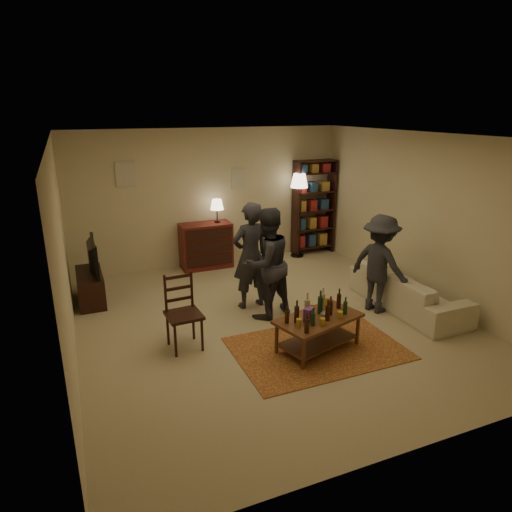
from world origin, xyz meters
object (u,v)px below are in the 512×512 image
bookshelf (314,206)px  person_by_sofa (380,264)px  sofa (408,290)px  person_right (267,264)px  dining_chair (182,309)px  tv_stand (90,280)px  dresser (206,244)px  floor_lamp (299,187)px  person_left (250,256)px  coffee_table (318,321)px

bookshelf → person_by_sofa: 3.12m
bookshelf → sofa: bearing=-90.8°
sofa → person_right: 2.34m
dining_chair → sofa: dining_chair is taller
tv_stand → person_by_sofa: 4.65m
dining_chair → person_by_sofa: size_ratio=0.66×
dresser → floor_lamp: bearing=-1.8°
floor_lamp → person_by_sofa: 3.02m
person_left → person_by_sofa: (1.78, -0.90, -0.08)m
floor_lamp → person_right: floor_lamp is taller
coffee_table → sofa: size_ratio=0.60×
tv_stand → sofa: size_ratio=0.51×
coffee_table → floor_lamp: bearing=66.4°
bookshelf → person_right: 3.42m
bookshelf → tv_stand: bearing=-168.2°
dresser → person_left: bearing=-87.0°
dresser → person_right: person_right is taller
tv_stand → bookshelf: bearing=11.8°
sofa → floor_lamp: bearing=7.3°
floor_lamp → person_left: size_ratio=1.04×
dining_chair → tv_stand: bearing=113.8°
person_right → floor_lamp: bearing=-141.7°
person_left → person_by_sofa: 2.00m
dining_chair → floor_lamp: 4.42m
dining_chair → sofa: size_ratio=0.49×
person_by_sofa → sofa: bearing=-121.8°
coffee_table → tv_stand: size_ratio=1.19×
coffee_table → person_left: size_ratio=0.74×
sofa → person_left: 2.56m
dining_chair → bookshelf: 4.75m
dresser → person_by_sofa: size_ratio=0.88×
dining_chair → person_by_sofa: person_by_sofa is taller
dresser → person_left: size_ratio=0.80×
dining_chair → tv_stand: (-1.05, 2.03, -0.16)m
bookshelf → sofa: 3.26m
dresser → person_by_sofa: (1.89, -2.99, 0.30)m
bookshelf → person_right: bearing=-131.0°
tv_stand → floor_lamp: size_ratio=0.60×
person_left → sofa: bearing=149.1°
bookshelf → person_right: bookshelf is taller
sofa → coffee_table: bearing=106.7°
floor_lamp → coffee_table: bearing=-113.6°
tv_stand → person_by_sofa: person_by_sofa is taller
sofa → person_by_sofa: 0.69m
dresser → sofa: bearing=-52.5°
bookshelf → floor_lamp: size_ratio=1.14×
bookshelf → floor_lamp: bookshelf is taller
dresser → person_left: (0.11, -2.09, 0.38)m
dresser → person_right: size_ratio=0.80×
floor_lamp → person_left: bearing=-133.1°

